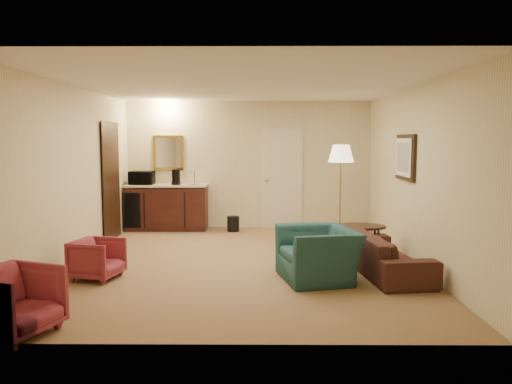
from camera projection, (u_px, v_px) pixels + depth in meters
ground at (244, 262)px, 7.43m from camera, size 6.00×6.00×0.00m
room_walls at (240, 146)px, 8.02m from camera, size 5.02×6.01×2.61m
wetbar_cabinet at (167, 207)px, 10.10m from camera, size 1.64×0.58×0.92m
sofa at (386, 247)px, 6.78m from camera, size 0.76×1.90×0.72m
teal_armchair at (318, 245)px, 6.48m from camera, size 0.88×1.16×0.91m
rose_chair_near at (97, 257)px, 6.52m from camera, size 0.65×0.68×0.58m
rose_chair_far at (14, 298)px, 4.62m from camera, size 0.84×0.86×0.71m
coffee_table at (359, 240)px, 7.87m from camera, size 0.88×0.63×0.48m
floor_lamp at (340, 192)px, 9.08m from camera, size 0.58×0.58×1.74m
waste_bin at (233, 224)px, 9.93m from camera, size 0.31×0.31×0.30m
microwave at (142, 176)px, 10.04m from camera, size 0.49×0.28×0.33m
coffee_maker at (176, 177)px, 9.99m from camera, size 0.20×0.20×0.31m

